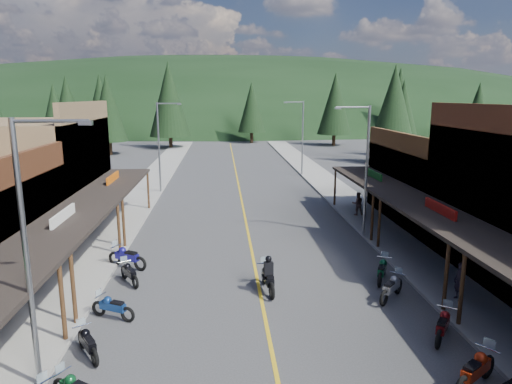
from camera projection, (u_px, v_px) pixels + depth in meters
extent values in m
plane|color=#38383A|center=(260.00, 295.00, 19.98)|extent=(220.00, 220.00, 0.00)
cube|color=gold|center=(241.00, 196.00, 39.49)|extent=(0.15, 90.00, 0.01)
cube|color=gray|center=(139.00, 197.00, 38.83)|extent=(3.40, 94.00, 0.15)
cube|color=gray|center=(339.00, 194.00, 40.12)|extent=(3.40, 94.00, 0.15)
cylinder|color=#472D19|center=(62.00, 303.00, 15.82)|extent=(0.16, 0.16, 3.00)
cube|color=#3F2111|center=(30.00, 221.00, 20.24)|extent=(0.30, 9.00, 6.20)
cube|color=black|center=(64.00, 223.00, 20.37)|extent=(3.20, 9.00, 0.18)
cylinder|color=#472D19|center=(73.00, 289.00, 16.99)|extent=(0.16, 0.16, 3.00)
cylinder|color=#472D19|center=(119.00, 229.00, 24.60)|extent=(0.16, 0.16, 3.00)
cube|color=silver|center=(63.00, 218.00, 20.33)|extent=(0.12, 3.00, 0.70)
cube|color=brown|center=(28.00, 176.00, 29.24)|extent=(8.00, 10.20, 7.00)
cube|color=brown|center=(89.00, 166.00, 29.40)|extent=(0.30, 10.20, 8.20)
cube|color=black|center=(113.00, 183.00, 29.74)|extent=(3.20, 10.20, 0.18)
cylinder|color=#472D19|center=(124.00, 223.00, 25.77)|extent=(0.16, 0.16, 3.00)
cylinder|color=#472D19|center=(148.00, 191.00, 34.55)|extent=(0.16, 0.16, 3.00)
cube|color=#CC590C|center=(113.00, 180.00, 29.70)|extent=(0.12, 3.00, 0.70)
cylinder|color=#472D19|center=(462.00, 290.00, 16.89)|extent=(0.16, 0.16, 3.00)
cube|color=#562B19|center=(471.00, 192.00, 21.54)|extent=(0.30, 9.00, 8.20)
cube|color=black|center=(440.00, 215.00, 21.66)|extent=(3.20, 9.00, 0.18)
cylinder|color=#472D19|center=(446.00, 278.00, 18.06)|extent=(0.16, 0.16, 3.00)
cylinder|color=#472D19|center=(379.00, 224.00, 25.67)|extent=(0.16, 0.16, 3.00)
cube|color=#B2140F|center=(440.00, 211.00, 21.62)|extent=(0.12, 3.00, 0.70)
cube|color=#4C2D16|center=(448.00, 185.00, 31.52)|extent=(8.00, 10.20, 5.00)
cube|color=#4C2D16|center=(394.00, 177.00, 31.11)|extent=(0.30, 10.20, 6.20)
cube|color=black|center=(374.00, 179.00, 31.03)|extent=(3.20, 10.20, 0.18)
cylinder|color=#472D19|center=(372.00, 218.00, 26.84)|extent=(0.16, 0.16, 3.00)
cylinder|color=#472D19|center=(335.00, 188.00, 35.62)|extent=(0.16, 0.16, 3.00)
cube|color=#14591E|center=(374.00, 176.00, 30.98)|extent=(0.12, 3.00, 0.70)
cylinder|color=gray|center=(27.00, 262.00, 12.77)|extent=(0.16, 0.16, 8.00)
cylinder|color=gray|center=(51.00, 121.00, 12.04)|extent=(2.00, 0.10, 0.10)
cube|color=gray|center=(86.00, 123.00, 12.12)|extent=(0.35, 0.18, 0.12)
cylinder|color=gray|center=(159.00, 149.00, 40.09)|extent=(0.16, 0.16, 8.00)
cylinder|color=gray|center=(169.00, 103.00, 39.35)|extent=(2.00, 0.10, 0.10)
cube|color=gray|center=(179.00, 104.00, 39.43)|extent=(0.35, 0.18, 0.12)
cylinder|color=gray|center=(366.00, 173.00, 27.48)|extent=(0.16, 0.16, 8.00)
cylinder|color=gray|center=(353.00, 107.00, 26.60)|extent=(2.00, 0.10, 0.10)
cube|color=gray|center=(338.00, 108.00, 26.54)|extent=(0.35, 0.18, 0.12)
cylinder|color=gray|center=(303.00, 139.00, 48.94)|extent=(0.16, 0.16, 8.00)
cylinder|color=gray|center=(294.00, 102.00, 48.06)|extent=(2.00, 0.10, 0.10)
cube|color=gray|center=(285.00, 103.00, 48.01)|extent=(0.35, 0.18, 0.12)
ellipsoid|color=black|center=(226.00, 122.00, 151.68)|extent=(310.00, 140.00, 60.00)
cylinder|color=black|center=(103.00, 136.00, 86.28)|extent=(0.60, 0.60, 2.00)
cone|color=black|center=(101.00, 103.00, 84.99)|extent=(5.88, 5.88, 10.50)
cylinder|color=black|center=(171.00, 142.00, 75.61)|extent=(0.60, 0.60, 2.00)
cone|color=black|center=(169.00, 99.00, 74.16)|extent=(6.72, 6.72, 12.00)
cylinder|color=black|center=(252.00, 137.00, 84.45)|extent=(0.60, 0.60, 2.00)
cone|color=black|center=(252.00, 107.00, 83.32)|extent=(5.04, 5.04, 9.00)
cylinder|color=black|center=(334.00, 140.00, 79.64)|extent=(0.60, 0.60, 2.00)
cone|color=black|center=(335.00, 103.00, 78.34)|extent=(5.88, 5.88, 10.50)
cylinder|color=black|center=(397.00, 134.00, 92.53)|extent=(0.60, 0.60, 2.00)
cone|color=black|center=(399.00, 99.00, 91.08)|extent=(6.72, 6.72, 12.00)
cylinder|color=black|center=(475.00, 137.00, 85.61)|extent=(0.60, 0.60, 2.00)
cone|color=black|center=(478.00, 107.00, 84.47)|extent=(5.04, 5.04, 9.00)
cylinder|color=black|center=(70.00, 134.00, 91.54)|extent=(0.60, 0.60, 2.00)
cone|color=black|center=(67.00, 102.00, 90.25)|extent=(5.88, 5.88, 10.50)
cylinder|color=black|center=(59.00, 157.00, 57.17)|extent=(0.60, 0.60, 2.00)
cone|color=black|center=(55.00, 117.00, 56.13)|extent=(4.48, 4.48, 8.00)
cylinder|color=black|center=(400.00, 149.00, 65.45)|extent=(0.60, 0.60, 2.00)
cone|color=black|center=(403.00, 111.00, 64.33)|extent=(4.93, 4.93, 8.80)
cylinder|color=black|center=(110.00, 148.00, 67.22)|extent=(0.60, 0.60, 2.00)
cone|color=black|center=(108.00, 108.00, 66.02)|extent=(5.38, 5.38, 9.60)
cylinder|color=black|center=(391.00, 156.00, 58.32)|extent=(0.60, 0.60, 2.00)
cone|color=black|center=(394.00, 107.00, 57.04)|extent=(5.82, 5.82, 10.40)
imported|color=#231C2A|center=(460.00, 281.00, 19.02)|extent=(0.49, 0.66, 1.64)
imported|color=brown|center=(358.00, 204.00, 32.67)|extent=(0.82, 0.48, 1.67)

